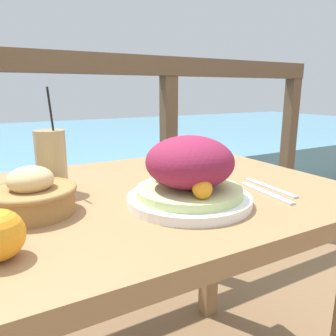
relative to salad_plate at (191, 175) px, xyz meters
name	(u,v)px	position (x,y,z in m)	size (l,w,h in m)	color
patio_table	(160,229)	(0.00, 0.14, -0.18)	(0.92, 0.74, 0.72)	#997047
railing_fence	(81,128)	(0.00, 0.90, 0.01)	(2.80, 0.08, 1.12)	brown
sea_backdrop	(27,157)	(0.00, 3.40, -0.57)	(12.00, 4.00, 0.43)	#568EA8
salad_plate	(191,175)	(0.00, 0.00, 0.00)	(0.27, 0.27, 0.15)	white
drink_glass	(51,162)	(-0.25, 0.23, 0.01)	(0.07, 0.07, 0.25)	tan
bread_basket	(32,195)	(-0.31, 0.10, -0.03)	(0.18, 0.18, 0.10)	olive
fork	(266,193)	(0.20, -0.03, -0.06)	(0.03, 0.18, 0.00)	silver
knife	(269,187)	(0.24, 0.00, -0.06)	(0.03, 0.18, 0.00)	silver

